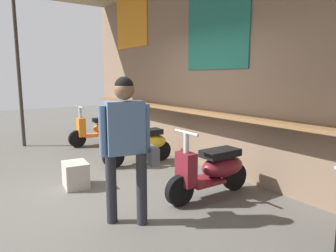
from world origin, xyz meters
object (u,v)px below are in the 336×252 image
Objects in this scene: scooter_yellow at (142,143)px; scooter_maroon at (214,169)px; scooter_orange at (100,129)px; shopper_with_handbag at (127,137)px; merchandise_crate at (76,175)px.

scooter_maroon is at bearing 93.86° from scooter_yellow.
scooter_orange is 4.32m from shopper_with_handbag.
merchandise_crate is at bearing 24.30° from scooter_yellow.
scooter_maroon is at bearing 45.57° from merchandise_crate.
shopper_with_handbag is at bearing 4.71° from merchandise_crate.
shopper_with_handbag is (4.06, -1.34, 0.62)m from scooter_orange.
scooter_orange is 2.04m from scooter_yellow.
scooter_maroon is (1.98, 0.00, 0.00)m from scooter_yellow.
scooter_orange is 4.02m from scooter_maroon.
scooter_maroon is 2.06m from merchandise_crate.
shopper_with_handbag reaches higher than scooter_orange.
shopper_with_handbag is at bearing 73.12° from scooter_orange.
scooter_orange is 1.00× the size of scooter_maroon.
scooter_yellow is (2.04, -0.00, 0.00)m from scooter_orange.
merchandise_crate is (-1.44, -1.47, -0.20)m from scooter_maroon.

